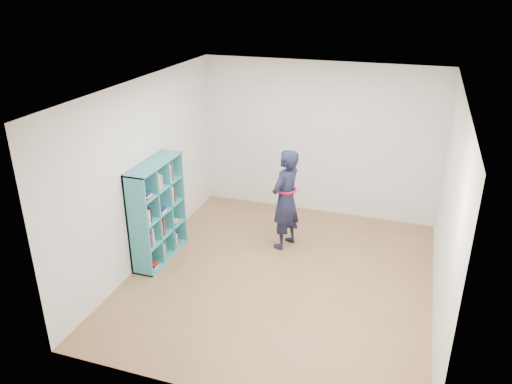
% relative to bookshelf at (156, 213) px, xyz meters
% --- Properties ---
extents(floor, '(4.50, 4.50, 0.00)m').
position_rel_bookshelf_xyz_m(floor, '(1.85, 0.05, -0.71)').
color(floor, brown).
rests_on(floor, ground).
extents(ceiling, '(4.50, 4.50, 0.00)m').
position_rel_bookshelf_xyz_m(ceiling, '(1.85, 0.05, 1.89)').
color(ceiling, white).
rests_on(ceiling, wall_back).
extents(wall_left, '(0.02, 4.50, 2.60)m').
position_rel_bookshelf_xyz_m(wall_left, '(-0.15, 0.05, 0.59)').
color(wall_left, silver).
rests_on(wall_left, floor).
extents(wall_right, '(0.02, 4.50, 2.60)m').
position_rel_bookshelf_xyz_m(wall_right, '(3.85, 0.05, 0.59)').
color(wall_right, silver).
rests_on(wall_right, floor).
extents(wall_back, '(4.00, 0.02, 2.60)m').
position_rel_bookshelf_xyz_m(wall_back, '(1.85, 2.30, 0.59)').
color(wall_back, silver).
rests_on(wall_back, floor).
extents(wall_front, '(4.00, 0.02, 2.60)m').
position_rel_bookshelf_xyz_m(wall_front, '(1.85, -2.20, 0.59)').
color(wall_front, silver).
rests_on(wall_front, floor).
extents(bookshelf, '(0.32, 1.10, 1.47)m').
position_rel_bookshelf_xyz_m(bookshelf, '(0.00, 0.00, 0.00)').
color(bookshelf, teal).
rests_on(bookshelf, floor).
extents(person, '(0.54, 0.66, 1.55)m').
position_rel_bookshelf_xyz_m(person, '(1.67, 0.90, 0.06)').
color(person, black).
rests_on(person, floor).
extents(smartphone, '(0.03, 0.08, 0.12)m').
position_rel_bookshelf_xyz_m(smartphone, '(1.56, 1.05, 0.16)').
color(smartphone, silver).
rests_on(smartphone, person).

